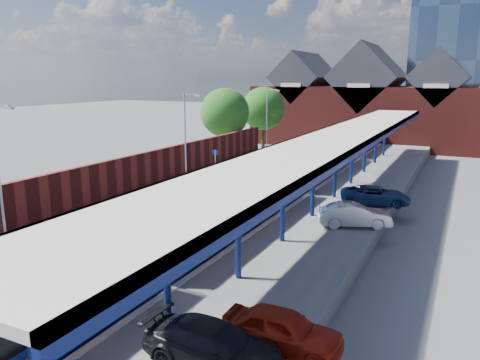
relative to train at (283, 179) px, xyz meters
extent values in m
plane|color=#5B5B5E|center=(-1.49, 7.91, -2.12)|extent=(240.00, 240.00, 0.00)
cube|color=#473D33|center=(-1.49, -2.09, -2.09)|extent=(6.00, 76.00, 0.06)
cube|color=slate|center=(-3.71, -2.09, -2.00)|extent=(0.07, 76.00, 0.14)
cube|color=slate|center=(-2.27, -2.09, -2.00)|extent=(0.07, 76.00, 0.14)
cube|color=slate|center=(-0.71, -2.09, -2.00)|extent=(0.07, 76.00, 0.14)
cube|color=slate|center=(0.73, -2.09, -2.00)|extent=(0.07, 76.00, 0.14)
cube|color=#565659|center=(-6.99, -2.09, -1.62)|extent=(5.00, 76.00, 1.00)
cube|color=#565659|center=(4.51, -2.09, -1.62)|extent=(6.00, 76.00, 1.00)
cube|color=silver|center=(-4.64, -2.09, -1.10)|extent=(0.30, 76.00, 0.05)
cube|color=silver|center=(1.66, -2.09, -1.10)|extent=(0.30, 76.00, 0.05)
cube|color=yellow|center=(-5.24, -2.09, -1.12)|extent=(0.14, 76.00, 0.01)
cube|color=navy|center=(0.01, -8.18, -0.22)|extent=(2.83, 16.01, 2.50)
cube|color=navy|center=(0.01, -8.18, 1.03)|extent=(2.83, 16.01, 0.60)
cube|color=navy|center=(0.01, 8.42, -0.22)|extent=(2.83, 16.01, 2.50)
cube|color=navy|center=(0.01, 8.42, 1.03)|extent=(2.83, 16.01, 0.60)
cube|color=navy|center=(0.01, 25.02, -0.22)|extent=(2.83, 16.01, 2.50)
cube|color=navy|center=(0.01, 25.02, 1.03)|extent=(2.83, 16.01, 0.60)
cube|color=black|center=(-1.41, 0.12, 0.23)|extent=(0.04, 60.54, 0.70)
cube|color=orange|center=(-1.42, 0.12, -0.57)|extent=(0.03, 55.27, 0.30)
cube|color=red|center=(-1.43, 0.12, -0.82)|extent=(0.03, 55.27, 0.30)
cube|color=black|center=(0.01, 30.62, -1.82)|extent=(2.00, 2.40, 0.60)
cylinder|color=navy|center=(3.51, -24.09, 0.98)|extent=(0.24, 0.24, 4.20)
cylinder|color=navy|center=(3.51, -19.09, 0.98)|extent=(0.24, 0.24, 4.20)
cylinder|color=navy|center=(3.51, -14.09, 0.98)|extent=(0.24, 0.24, 4.20)
cylinder|color=navy|center=(3.51, -9.09, 0.98)|extent=(0.24, 0.24, 4.20)
cylinder|color=navy|center=(3.51, -4.09, 0.98)|extent=(0.24, 0.24, 4.20)
cylinder|color=navy|center=(3.51, 0.91, 0.98)|extent=(0.24, 0.24, 4.20)
cylinder|color=navy|center=(3.51, 5.91, 0.98)|extent=(0.24, 0.24, 4.20)
cylinder|color=navy|center=(3.51, 10.91, 0.98)|extent=(0.24, 0.24, 4.20)
cylinder|color=navy|center=(3.51, 15.91, 0.98)|extent=(0.24, 0.24, 4.20)
cylinder|color=navy|center=(3.51, 20.91, 0.98)|extent=(0.24, 0.24, 4.20)
cube|color=beige|center=(4.01, -0.09, 3.23)|extent=(4.50, 52.00, 0.25)
cube|color=navy|center=(1.86, -0.09, 3.08)|extent=(0.20, 52.00, 0.55)
cube|color=navy|center=(6.16, -0.09, 3.08)|extent=(0.20, 52.00, 0.55)
cube|color=#A5A8AA|center=(-7.39, -16.09, 5.78)|extent=(1.20, 0.08, 0.08)
cube|color=#A5A8AA|center=(-6.79, -16.09, 5.68)|extent=(0.45, 0.18, 0.12)
cylinder|color=#A5A8AA|center=(-7.99, -0.09, 2.38)|extent=(0.12, 0.12, 7.00)
cube|color=#A5A8AA|center=(-7.39, -0.09, 5.78)|extent=(1.20, 0.08, 0.08)
cube|color=#A5A8AA|center=(-6.79, -0.09, 5.68)|extent=(0.45, 0.18, 0.12)
cylinder|color=#A5A8AA|center=(-7.99, 15.91, 2.38)|extent=(0.12, 0.12, 7.00)
cube|color=#A5A8AA|center=(-7.39, 15.91, 5.78)|extent=(1.20, 0.08, 0.08)
cube|color=#A5A8AA|center=(-6.79, 15.91, 5.68)|extent=(0.45, 0.18, 0.12)
cylinder|color=#A5A8AA|center=(-6.49, 1.91, 0.13)|extent=(0.08, 0.08, 2.50)
cube|color=#0C194C|center=(-6.49, 1.91, 1.18)|extent=(0.55, 0.06, 0.35)
cube|color=maroon|center=(-9.59, -8.09, 0.28)|extent=(0.35, 50.00, 2.80)
cube|color=maroon|center=(-1.49, 35.91, 1.88)|extent=(30.00, 12.00, 8.00)
cube|color=#232328|center=(-10.49, 35.91, 7.08)|extent=(7.13, 12.00, 7.13)
cube|color=#232328|center=(-1.49, 35.91, 7.08)|extent=(9.16, 12.00, 9.16)
cube|color=#232328|center=(7.51, 35.91, 7.08)|extent=(7.13, 12.00, 7.13)
cube|color=beige|center=(-10.49, 29.86, 6.08)|extent=(2.80, 0.15, 0.50)
cube|color=beige|center=(-1.49, 29.86, 6.08)|extent=(2.80, 0.15, 0.50)
cube|color=beige|center=(7.51, 29.86, 6.08)|extent=(2.80, 0.15, 0.50)
cube|color=#475C79|center=(8.51, 57.91, 17.88)|extent=(14.00, 14.00, 40.00)
cylinder|color=#382314|center=(-11.99, 13.91, -0.12)|extent=(0.44, 0.44, 4.00)
sphere|color=#144B14|center=(-11.99, 13.91, 3.38)|extent=(5.20, 5.20, 5.20)
sphere|color=#144B14|center=(-11.19, 13.41, 2.68)|extent=(3.20, 3.20, 3.20)
cylinder|color=#382314|center=(-10.99, 21.91, -0.12)|extent=(0.44, 0.44, 4.00)
sphere|color=#144B14|center=(-10.99, 21.91, 3.38)|extent=(5.20, 5.20, 5.20)
sphere|color=#144B14|center=(-10.19, 21.41, 2.68)|extent=(3.20, 3.20, 3.20)
imported|color=#A01E0D|center=(7.01, -18.14, -0.49)|extent=(3.74, 1.54, 1.27)
imported|color=silver|center=(6.24, -5.10, -0.47)|extent=(4.20, 2.87, 1.31)
imported|color=black|center=(5.56, -19.80, -0.50)|extent=(4.33, 1.80, 1.25)
imported|color=navy|center=(6.41, 0.14, -0.50)|extent=(4.87, 3.23, 1.24)
camera|label=1|loc=(11.53, -30.27, 6.96)|focal=35.00mm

